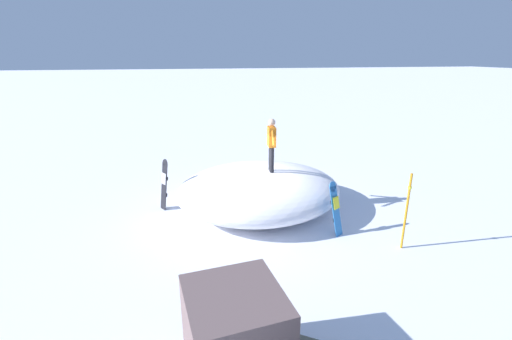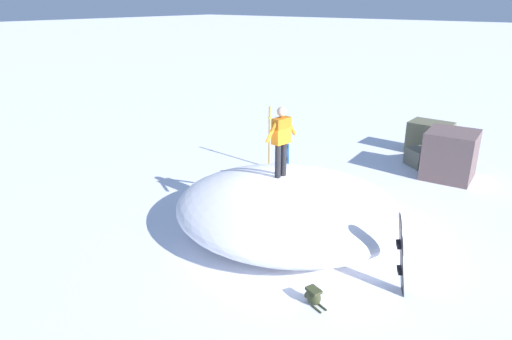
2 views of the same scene
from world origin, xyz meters
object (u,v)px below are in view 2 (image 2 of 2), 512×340
(backpack_near, at_px, (313,296))
(trail_marker_pole, at_px, (269,136))
(snowboard_secondary_upright, at_px, (284,163))
(snowboarder_standing, at_px, (281,137))
(snowboard_primary_upright, at_px, (401,253))

(backpack_near, relative_size, trail_marker_pole, 0.25)
(snowboard_secondary_upright, bearing_deg, snowboarder_standing, -146.66)
(snowboard_primary_upright, bearing_deg, trail_marker_pole, 56.85)
(backpack_near, bearing_deg, trail_marker_pole, 43.64)
(snowboard_secondary_upright, distance_m, backpack_near, 5.55)
(snowboard_secondary_upright, relative_size, backpack_near, 2.92)
(snowboard_secondary_upright, xyz_separation_m, backpack_near, (-4.14, -3.64, -0.63))
(snowboarder_standing, bearing_deg, trail_marker_pole, 40.84)
(trail_marker_pole, bearing_deg, snowboard_secondary_upright, -129.14)
(snowboard_primary_upright, xyz_separation_m, snowboard_secondary_upright, (2.84, 4.70, -0.08))
(backpack_near, bearing_deg, snowboard_secondary_upright, 41.28)
(snowboarder_standing, relative_size, snowboard_primary_upright, 1.00)
(snowboarder_standing, relative_size, trail_marker_pole, 0.81)
(snowboarder_standing, xyz_separation_m, snowboard_primary_upright, (-0.83, -3.37, -1.42))
(snowboard_primary_upright, height_order, backpack_near, snowboard_primary_upright)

